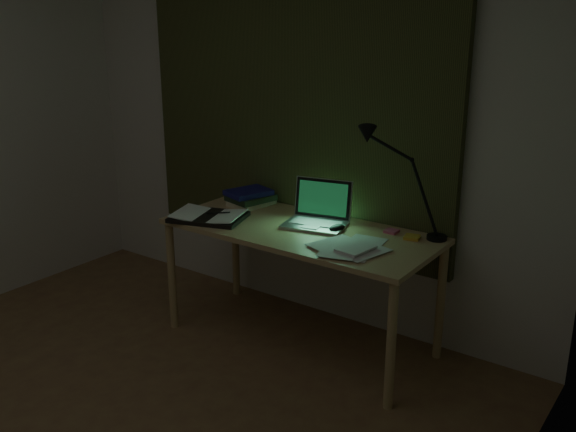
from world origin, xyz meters
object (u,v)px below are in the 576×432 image
(open_textbook, at_px, (209,216))
(book_stack, at_px, (249,197))
(desk, at_px, (300,286))
(laptop, at_px, (315,206))
(loose_papers, at_px, (350,247))
(desk_lamp, at_px, (441,187))

(open_textbook, relative_size, book_stack, 1.59)
(desk, distance_m, laptop, 0.49)
(laptop, xyz_separation_m, book_stack, (-0.57, 0.12, -0.07))
(laptop, relative_size, loose_papers, 1.20)
(desk, bearing_deg, open_textbook, -162.17)
(desk_lamp, bearing_deg, loose_papers, -127.18)
(open_textbook, height_order, desk_lamp, desk_lamp)
(open_textbook, distance_m, book_stack, 0.37)
(laptop, relative_size, desk_lamp, 0.66)
(desk, height_order, loose_papers, loose_papers)
(desk, height_order, laptop, laptop)
(open_textbook, relative_size, loose_papers, 1.28)
(loose_papers, bearing_deg, laptop, 150.73)
(loose_papers, distance_m, desk_lamp, 0.58)
(desk, bearing_deg, laptop, 56.60)
(laptop, bearing_deg, desk_lamp, 4.39)
(open_textbook, xyz_separation_m, book_stack, (0.02, 0.37, 0.03))
(desk, relative_size, desk_lamp, 2.65)
(open_textbook, bearing_deg, laptop, 5.01)
(laptop, relative_size, open_textbook, 0.93)
(desk, relative_size, book_stack, 5.97)
(desk_lamp, bearing_deg, desk, -157.61)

